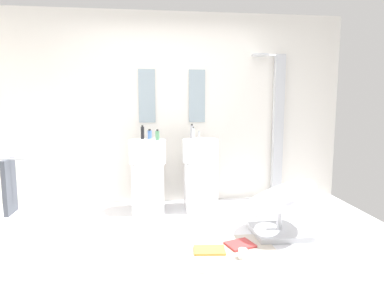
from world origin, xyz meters
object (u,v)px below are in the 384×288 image
object	(u,v)px
shower_column	(277,125)
magazine_ochre	(209,250)
lounge_chair	(280,203)
soap_bottle_blue	(150,134)
pedestal_sink_left	(148,173)
soap_bottle_clear	(193,133)
pedestal_sink_right	(200,172)
coffee_mug	(243,254)
soap_bottle_black	(142,133)
soap_bottle_green	(157,135)
towel_rack	(6,189)
soap_bottle_grey	(192,132)
magazine_red	(240,245)

from	to	relation	value
shower_column	magazine_ochre	size ratio (longest dim) A/B	7.03
lounge_chair	soap_bottle_blue	distance (m)	1.85
pedestal_sink_left	soap_bottle_clear	distance (m)	0.79
pedestal_sink_right	coffee_mug	world-z (taller)	pedestal_sink_right
lounge_chair	soap_bottle_black	xyz separation A→B (m)	(-1.45, 1.07, 0.65)
soap_bottle_blue	soap_bottle_green	size ratio (longest dim) A/B	0.91
soap_bottle_blue	pedestal_sink_left	bearing A→B (deg)	-102.35
pedestal_sink_right	towel_rack	world-z (taller)	pedestal_sink_right
shower_column	soap_bottle_grey	distance (m)	1.25
pedestal_sink_right	soap_bottle_clear	distance (m)	0.52
magazine_red	soap_bottle_clear	world-z (taller)	soap_bottle_clear
pedestal_sink_left	pedestal_sink_right	bearing A→B (deg)	0.00
magazine_red	coffee_mug	size ratio (longest dim) A/B	2.96
pedestal_sink_right	soap_bottle_blue	distance (m)	0.82
towel_rack	pedestal_sink_right	bearing A→B (deg)	30.30
magazine_ochre	soap_bottle_blue	size ratio (longest dim) A/B	2.30
towel_rack	soap_bottle_black	bearing A→B (deg)	46.56
shower_column	magazine_red	world-z (taller)	shower_column
shower_column	magazine_ochre	bearing A→B (deg)	-128.01
pedestal_sink_right	soap_bottle_blue	size ratio (longest dim) A/B	8.03
towel_rack	soap_bottle_clear	world-z (taller)	soap_bottle_clear
soap_bottle_blue	soap_bottle_grey	world-z (taller)	soap_bottle_grey
pedestal_sink_left	soap_bottle_green	bearing A→B (deg)	-23.11
pedestal_sink_right	soap_bottle_clear	xyz separation A→B (m)	(-0.08, 0.13, 0.50)
soap_bottle_green	soap_bottle_black	bearing A→B (deg)	137.33
pedestal_sink_left	shower_column	distance (m)	1.94
pedestal_sink_left	soap_bottle_green	distance (m)	0.51
lounge_chair	towel_rack	xyz separation A→B (m)	(-2.63, -0.17, 0.28)
coffee_mug	soap_bottle_green	bearing A→B (deg)	117.62
soap_bottle_grey	soap_bottle_clear	distance (m)	0.03
shower_column	magazine_red	distance (m)	2.05
lounge_chair	towel_rack	bearing A→B (deg)	-176.30
towel_rack	coffee_mug	world-z (taller)	towel_rack
coffee_mug	soap_bottle_black	bearing A→B (deg)	120.37
soap_bottle_blue	lounge_chair	bearing A→B (deg)	-38.70
magazine_red	soap_bottle_black	xyz separation A→B (m)	(-0.96, 1.32, 0.98)
soap_bottle_blue	soap_bottle_clear	world-z (taller)	soap_bottle_clear
pedestal_sink_right	soap_bottle_blue	world-z (taller)	soap_bottle_blue
pedestal_sink_left	coffee_mug	distance (m)	1.74
lounge_chair	soap_bottle_blue	bearing A→B (deg)	141.30
magazine_ochre	soap_bottle_black	size ratio (longest dim) A/B	1.62
towel_rack	magazine_ochre	bearing A→B (deg)	-4.88
magazine_ochre	coffee_mug	distance (m)	0.32
soap_bottle_green	towel_rack	bearing A→B (deg)	-142.02
pedestal_sink_left	pedestal_sink_right	xyz separation A→B (m)	(0.68, 0.00, 0.00)
soap_bottle_black	pedestal_sink_left	bearing A→B (deg)	-62.91
coffee_mug	soap_bottle_blue	world-z (taller)	soap_bottle_blue
coffee_mug	soap_bottle_grey	size ratio (longest dim) A/B	0.45
towel_rack	soap_bottle_grey	bearing A→B (deg)	34.70
pedestal_sink_left	pedestal_sink_right	size ratio (longest dim) A/B	1.00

